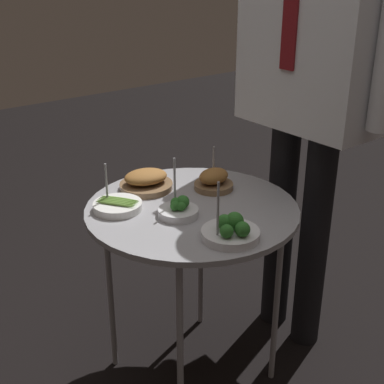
# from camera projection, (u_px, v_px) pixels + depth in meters

# --- Properties ---
(ground_plane) EXTENTS (8.00, 8.00, 0.00)m
(ground_plane) POSITION_uv_depth(u_px,v_px,m) (192.00, 369.00, 1.95)
(ground_plane) COLOR black
(serving_cart) EXTENTS (0.68, 0.68, 0.66)m
(serving_cart) POSITION_uv_depth(u_px,v_px,m) (192.00, 219.00, 1.70)
(serving_cart) COLOR #939399
(serving_cart) RESTS_ON ground_plane
(bowl_roast_mid_left) EXTENTS (0.13, 0.13, 0.14)m
(bowl_roast_mid_left) POSITION_uv_depth(u_px,v_px,m) (214.00, 180.00, 1.80)
(bowl_roast_mid_left) COLOR brown
(bowl_roast_mid_left) RESTS_ON serving_cart
(bowl_broccoli_far_rim) EXTENTS (0.12, 0.12, 0.18)m
(bowl_broccoli_far_rim) POSITION_uv_depth(u_px,v_px,m) (179.00, 209.00, 1.62)
(bowl_broccoli_far_rim) COLOR silver
(bowl_broccoli_far_rim) RESTS_ON serving_cart
(bowl_roast_center) EXTENTS (0.18, 0.18, 0.07)m
(bowl_roast_center) POSITION_uv_depth(u_px,v_px,m) (146.00, 181.00, 1.80)
(bowl_roast_center) COLOR brown
(bowl_roast_center) RESTS_ON serving_cart
(bowl_broccoli_back_left) EXTENTS (0.17, 0.17, 0.18)m
(bowl_broccoli_back_left) POSITION_uv_depth(u_px,v_px,m) (231.00, 230.00, 1.48)
(bowl_broccoli_back_left) COLOR silver
(bowl_broccoli_back_left) RESTS_ON serving_cart
(bowl_asparagus_front_right) EXTENTS (0.15, 0.15, 0.14)m
(bowl_asparagus_front_right) POSITION_uv_depth(u_px,v_px,m) (117.00, 205.00, 1.66)
(bowl_asparagus_front_right) COLOR white
(bowl_asparagus_front_right) RESTS_ON serving_cart
(waiter_figure) EXTENTS (0.63, 0.24, 1.72)m
(waiter_figure) POSITION_uv_depth(u_px,v_px,m) (312.00, 55.00, 1.74)
(waiter_figure) COLOR black
(waiter_figure) RESTS_ON ground_plane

